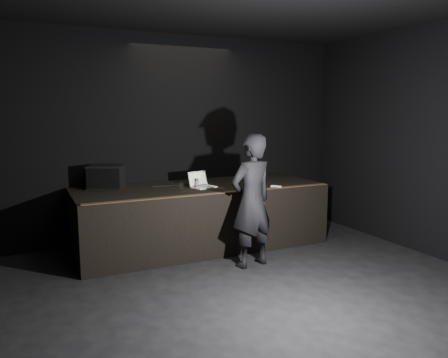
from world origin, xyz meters
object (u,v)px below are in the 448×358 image
stage_riser (200,216)px  stage_monitor (106,177)px  beer_can (197,183)px  person (252,201)px  laptop (201,183)px

stage_riser → stage_monitor: stage_monitor is taller
beer_can → person: bearing=-67.2°
stage_monitor → beer_can: bearing=-1.4°
stage_riser → stage_monitor: (-1.42, 0.44, 0.68)m
stage_riser → laptop: bearing=-102.7°
stage_monitor → stage_riser: bearing=6.9°
stage_riser → laptop: (-0.03, -0.11, 0.56)m
person → beer_can: bearing=-78.7°
laptop → beer_can: 0.12m
stage_riser → stage_monitor: 1.63m
stage_riser → laptop: 0.58m
beer_can → stage_riser: bearing=53.5°
stage_monitor → person: size_ratio=0.34×
stage_riser → person: 1.31m
stage_monitor → beer_can: stage_monitor is taller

